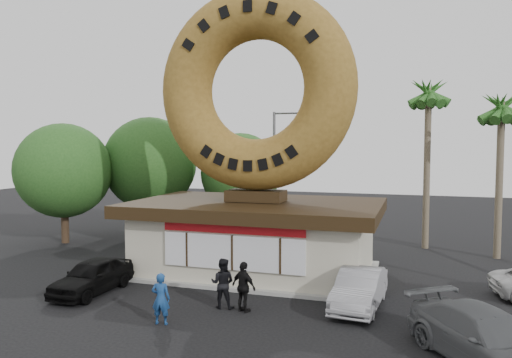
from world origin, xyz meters
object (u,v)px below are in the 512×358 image
object	(u,v)px
street_lamp	(276,166)
giant_donut	(256,90)
person_left	(161,299)
person_center	(223,283)
car_grey	(487,339)
donut_shop	(256,234)
person_right	(244,287)
car_black	(92,276)
car_silver	(359,289)

from	to	relation	value
street_lamp	giant_donut	bearing A→B (deg)	-79.49
person_left	person_center	size ratio (longest dim) A/B	0.94
car_grey	donut_shop	bearing A→B (deg)	105.01
donut_shop	person_center	size ratio (longest dim) A/B	6.18
person_right	car_black	xyz separation A→B (m)	(-6.46, 0.25, -0.21)
person_center	car_black	bearing A→B (deg)	-7.19
car_silver	car_grey	size ratio (longest dim) A/B	0.82
donut_shop	person_right	xyz separation A→B (m)	(1.29, -5.33, -0.87)
person_center	car_grey	size ratio (longest dim) A/B	0.36
person_center	donut_shop	bearing A→B (deg)	-91.74
giant_donut	person_center	xyz separation A→B (m)	(0.42, -5.18, -7.45)
person_right	person_center	bearing A→B (deg)	12.18
donut_shop	car_black	distance (m)	7.33
donut_shop	giant_donut	world-z (taller)	giant_donut
donut_shop	car_black	world-z (taller)	donut_shop
donut_shop	person_center	bearing A→B (deg)	-85.36
donut_shop	giant_donut	size ratio (longest dim) A/B	1.23
person_left	person_right	xyz separation A→B (m)	(2.19, 1.97, 0.04)
person_left	person_center	world-z (taller)	person_center
person_left	car_grey	size ratio (longest dim) A/B	0.33
donut_shop	car_grey	distance (m)	11.57
street_lamp	car_grey	bearing A→B (deg)	-58.36
giant_donut	person_left	bearing A→B (deg)	-97.03
giant_donut	person_right	distance (m)	9.27
donut_shop	street_lamp	world-z (taller)	street_lamp
street_lamp	person_left	size ratio (longest dim) A/B	4.70
car_black	street_lamp	bearing A→B (deg)	78.74
donut_shop	car_silver	distance (m)	6.33
car_grey	person_right	bearing A→B (deg)	129.68
car_silver	car_grey	xyz separation A→B (m)	(3.76, -3.78, 0.05)
giant_donut	street_lamp	distance (m)	10.88
street_lamp	donut_shop	bearing A→B (deg)	-79.50
giant_donut	car_black	xyz separation A→B (m)	(-5.17, -5.10, -7.67)
person_left	person_right	world-z (taller)	person_right
person_right	car_grey	world-z (taller)	person_right
giant_donut	person_center	bearing A→B (deg)	-85.38
car_black	person_center	bearing A→B (deg)	0.33
car_silver	person_left	bearing A→B (deg)	-144.22
giant_donut	street_lamp	xyz separation A→B (m)	(-1.86, 10.00, -3.87)
car_black	car_silver	world-z (taller)	car_silver
person_center	car_grey	xyz separation A→B (m)	(8.44, -2.21, -0.17)
person_right	car_black	world-z (taller)	person_right
giant_donut	car_silver	xyz separation A→B (m)	(5.10, -3.61, -7.66)
car_grey	person_left	bearing A→B (deg)	144.34
giant_donut	car_grey	size ratio (longest dim) A/B	1.79
donut_shop	giant_donut	xyz separation A→B (m)	(0.00, 0.02, 6.58)
person_left	car_black	size ratio (longest dim) A/B	0.42
donut_shop	giant_donut	bearing A→B (deg)	90.00
giant_donut	car_black	size ratio (longest dim) A/B	2.27
giant_donut	car_grey	xyz separation A→B (m)	(8.86, -7.39, -7.61)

